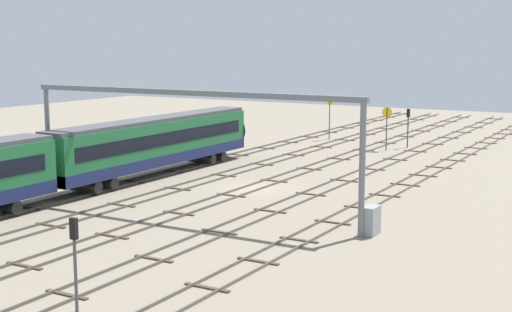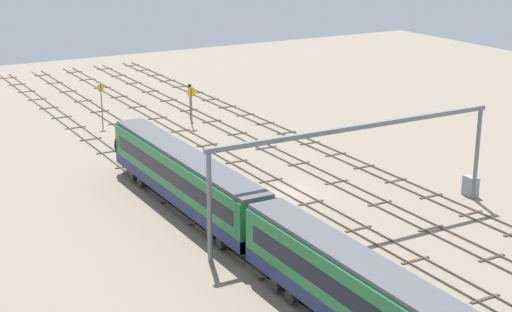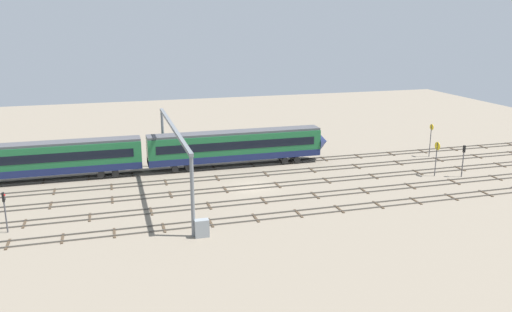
{
  "view_description": "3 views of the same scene",
  "coord_description": "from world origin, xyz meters",
  "px_view_note": "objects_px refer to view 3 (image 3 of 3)",
  "views": [
    {
      "loc": [
        -47.39,
        -27.58,
        11.09
      ],
      "look_at": [
        2.04,
        0.98,
        2.18
      ],
      "focal_mm": 50.64,
      "sensor_mm": 36.0,
      "label": 1
    },
    {
      "loc": [
        -54.08,
        34.24,
        22.94
      ],
      "look_at": [
        4.2,
        1.02,
        2.28
      ],
      "focal_mm": 54.83,
      "sensor_mm": 36.0,
      "label": 2
    },
    {
      "loc": [
        -16.13,
        -57.87,
        19.87
      ],
      "look_at": [
        1.85,
        4.65,
        2.65
      ],
      "focal_mm": 36.52,
      "sensor_mm": 36.0,
      "label": 3
    }
  ],
  "objects_px": {
    "train": "(49,160)",
    "relay_cabinet": "(202,228)",
    "signal_light_trackside_approach": "(464,156)",
    "overhead_gantry": "(174,141)",
    "signal_light_trackside_departure": "(5,206)",
    "speed_sign_mid_trackside": "(437,153)",
    "speed_sign_near_foreground": "(431,136)"
  },
  "relations": [
    {
      "from": "overhead_gantry",
      "to": "signal_light_trackside_approach",
      "type": "bearing_deg",
      "value": -4.92
    },
    {
      "from": "train",
      "to": "signal_light_trackside_departure",
      "type": "xyz_separation_m",
      "value": [
        -2.43,
        -16.5,
        0.01
      ]
    },
    {
      "from": "train",
      "to": "signal_light_trackside_approach",
      "type": "relative_size",
      "value": 17.95
    },
    {
      "from": "train",
      "to": "relay_cabinet",
      "type": "bearing_deg",
      "value": -55.96
    },
    {
      "from": "speed_sign_mid_trackside",
      "to": "speed_sign_near_foreground",
      "type": "bearing_deg",
      "value": 60.02
    },
    {
      "from": "speed_sign_mid_trackside",
      "to": "signal_light_trackside_departure",
      "type": "distance_m",
      "value": 50.62
    },
    {
      "from": "train",
      "to": "speed_sign_mid_trackside",
      "type": "bearing_deg",
      "value": -13.79
    },
    {
      "from": "train",
      "to": "signal_light_trackside_approach",
      "type": "height_order",
      "value": "train"
    },
    {
      "from": "speed_sign_near_foreground",
      "to": "relay_cabinet",
      "type": "height_order",
      "value": "speed_sign_near_foreground"
    },
    {
      "from": "speed_sign_near_foreground",
      "to": "signal_light_trackside_approach",
      "type": "distance_m",
      "value": 10.26
    },
    {
      "from": "train",
      "to": "speed_sign_mid_trackside",
      "type": "xyz_separation_m",
      "value": [
        47.97,
        -11.77,
        0.44
      ]
    },
    {
      "from": "overhead_gantry",
      "to": "speed_sign_near_foreground",
      "type": "height_order",
      "value": "overhead_gantry"
    },
    {
      "from": "speed_sign_near_foreground",
      "to": "signal_light_trackside_approach",
      "type": "xyz_separation_m",
      "value": [
        -1.94,
        -10.07,
        -0.42
      ]
    },
    {
      "from": "train",
      "to": "signal_light_trackside_approach",
      "type": "bearing_deg",
      "value": -14.32
    },
    {
      "from": "speed_sign_near_foreground",
      "to": "signal_light_trackside_approach",
      "type": "bearing_deg",
      "value": -100.93
    },
    {
      "from": "overhead_gantry",
      "to": "signal_light_trackside_approach",
      "type": "xyz_separation_m",
      "value": [
        36.52,
        -3.14,
        -3.72
      ]
    },
    {
      "from": "overhead_gantry",
      "to": "relay_cabinet",
      "type": "distance_m",
      "value": 13.96
    },
    {
      "from": "train",
      "to": "relay_cabinet",
      "type": "distance_m",
      "value": 27.4
    },
    {
      "from": "signal_light_trackside_approach",
      "to": "speed_sign_near_foreground",
      "type": "bearing_deg",
      "value": 79.07
    },
    {
      "from": "speed_sign_mid_trackside",
      "to": "signal_light_trackside_approach",
      "type": "height_order",
      "value": "speed_sign_mid_trackside"
    },
    {
      "from": "train",
      "to": "signal_light_trackside_departure",
      "type": "bearing_deg",
      "value": -98.39
    },
    {
      "from": "speed_sign_near_foreground",
      "to": "signal_light_trackside_departure",
      "type": "distance_m",
      "value": 57.11
    },
    {
      "from": "overhead_gantry",
      "to": "speed_sign_mid_trackside",
      "type": "bearing_deg",
      "value": -3.21
    },
    {
      "from": "signal_light_trackside_approach",
      "to": "relay_cabinet",
      "type": "height_order",
      "value": "signal_light_trackside_approach"
    },
    {
      "from": "overhead_gantry",
      "to": "signal_light_trackside_departure",
      "type": "distance_m",
      "value": 18.64
    },
    {
      "from": "train",
      "to": "signal_light_trackside_departure",
      "type": "height_order",
      "value": "train"
    },
    {
      "from": "signal_light_trackside_approach",
      "to": "train",
      "type": "bearing_deg",
      "value": 165.68
    },
    {
      "from": "train",
      "to": "overhead_gantry",
      "type": "distance_m",
      "value": 18.03
    },
    {
      "from": "overhead_gantry",
      "to": "relay_cabinet",
      "type": "bearing_deg",
      "value": -86.73
    },
    {
      "from": "signal_light_trackside_approach",
      "to": "relay_cabinet",
      "type": "xyz_separation_m",
      "value": [
        -35.8,
        -9.61,
        -1.91
      ]
    },
    {
      "from": "train",
      "to": "speed_sign_near_foreground",
      "type": "relative_size",
      "value": 15.27
    },
    {
      "from": "signal_light_trackside_departure",
      "to": "relay_cabinet",
      "type": "relative_size",
      "value": 2.36
    }
  ]
}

